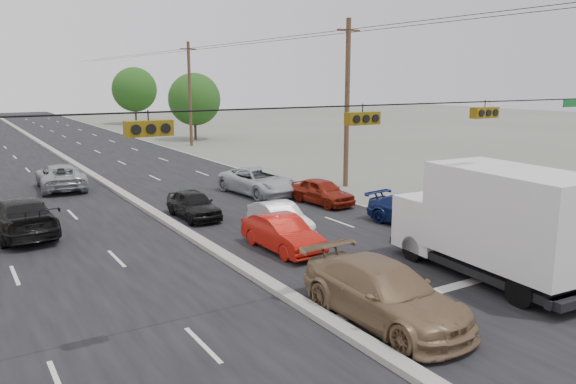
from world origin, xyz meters
name	(u,v)px	position (x,y,z in m)	size (l,w,h in m)	color
ground	(315,316)	(0.00, 0.00, 0.00)	(200.00, 200.00, 0.00)	#606356
road_surface	(82,170)	(0.00, 30.00, 0.00)	(20.00, 160.00, 0.02)	black
center_median	(82,169)	(0.00, 30.00, 0.10)	(0.50, 160.00, 0.20)	gray
utility_pole_right_b	(347,103)	(12.50, 15.00, 5.11)	(1.60, 0.30, 10.00)	#422D1E
utility_pole_right_c	(190,93)	(12.50, 40.00, 5.11)	(1.60, 0.30, 10.00)	#422D1E
traffic_signals	(360,117)	(1.40, 0.00, 5.49)	(25.00, 0.30, 0.54)	black
tree_right_mid	(194,99)	(15.00, 45.00, 4.34)	(5.60, 5.60, 7.14)	#382619
tree_right_far	(134,90)	(16.00, 70.00, 4.96)	(6.40, 6.40, 8.16)	#382619
box_truck	(494,222)	(6.69, -0.53, 1.92)	(3.10, 7.56, 3.75)	black
tan_sedan	(384,293)	(1.40, -1.25, 0.80)	(2.23, 5.49, 1.59)	#806345
red_sedan	(282,234)	(2.34, 5.67, 0.67)	(1.43, 4.10, 1.35)	#B2140A
black_suv	(521,246)	(8.39, -0.41, 0.82)	(2.71, 5.88, 1.63)	black
queue_car_a	(193,205)	(1.40, 12.29, 0.66)	(1.57, 3.90, 1.33)	black
queue_car_b	(280,219)	(3.50, 7.80, 0.65)	(1.38, 3.96, 1.30)	silver
queue_car_c	(259,182)	(6.70, 15.55, 0.76)	(2.51, 5.45, 1.51)	#B0B3B8
queue_car_d	(414,212)	(9.20, 5.68, 0.67)	(1.86, 4.59, 1.33)	#101C52
queue_car_e	(322,192)	(8.32, 11.56, 0.68)	(1.60, 3.97, 1.35)	maroon
oncoming_near	(19,217)	(-5.99, 13.32, 0.82)	(2.30, 5.66, 1.64)	black
oncoming_far	(61,177)	(-2.64, 23.15, 0.75)	(2.50, 5.43, 1.51)	#98999F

